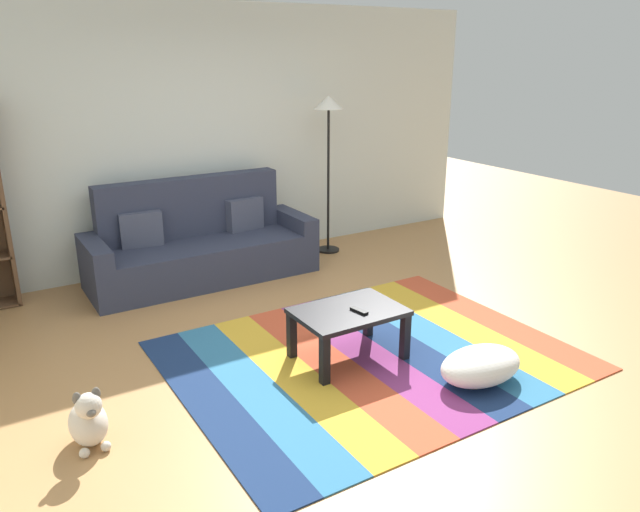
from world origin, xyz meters
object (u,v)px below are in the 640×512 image
object	(u,v)px
coffee_table	(349,318)
tv_remote	(359,311)
pouf	(481,365)
couch	(200,246)
dog	(88,421)
standing_lamp	(329,123)

from	to	relation	value
coffee_table	tv_remote	size ratio (longest dim) A/B	5.26
pouf	coffee_table	bearing A→B (deg)	127.35
couch	tv_remote	distance (m)	2.34
coffee_table	pouf	size ratio (longest dim) A/B	1.22
couch	dog	distance (m)	2.83
pouf	standing_lamp	world-z (taller)	standing_lamp
dog	tv_remote	xyz separation A→B (m)	(1.93, 0.01, 0.25)
standing_lamp	couch	bearing A→B (deg)	-177.89
standing_lamp	pouf	bearing A→B (deg)	-102.49
standing_lamp	tv_remote	size ratio (longest dim) A/B	11.71
pouf	tv_remote	xyz separation A→B (m)	(-0.55, 0.70, 0.28)
couch	dog	size ratio (longest dim) A/B	5.69
dog	coffee_table	bearing A→B (deg)	2.63
coffee_table	dog	xyz separation A→B (m)	(-1.89, -0.09, -0.18)
pouf	standing_lamp	size ratio (longest dim) A/B	0.37
couch	standing_lamp	bearing A→B (deg)	2.11
coffee_table	dog	distance (m)	1.90
standing_lamp	tv_remote	xyz separation A→B (m)	(-1.23, -2.38, -1.05)
dog	standing_lamp	bearing A→B (deg)	37.00
coffee_table	standing_lamp	distance (m)	2.86
couch	pouf	xyz separation A→B (m)	(0.89, -3.02, -0.21)
coffee_table	tv_remote	distance (m)	0.12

